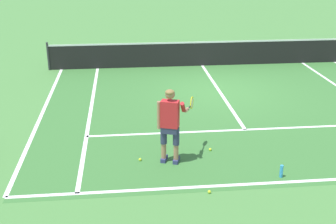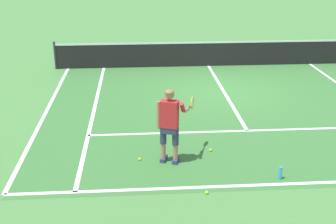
# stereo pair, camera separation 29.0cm
# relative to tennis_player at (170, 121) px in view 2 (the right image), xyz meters

# --- Properties ---
(ground_plane) EXTENTS (80.00, 80.00, 0.00)m
(ground_plane) POSITION_rel_tennis_player_xyz_m (2.14, 4.79, -0.99)
(ground_plane) COLOR #477F3D
(court_inner_surface) EXTENTS (10.98, 9.53, 0.00)m
(court_inner_surface) POSITION_rel_tennis_player_xyz_m (2.14, 3.41, -0.99)
(court_inner_surface) COLOR #387033
(court_inner_surface) RESTS_ON ground
(line_baseline) EXTENTS (10.98, 0.10, 0.01)m
(line_baseline) POSITION_rel_tennis_player_xyz_m (2.14, -1.15, -0.99)
(line_baseline) COLOR white
(line_baseline) RESTS_ON ground
(line_service) EXTENTS (8.23, 0.10, 0.01)m
(line_service) POSITION_rel_tennis_player_xyz_m (2.14, 1.57, -0.99)
(line_service) COLOR white
(line_service) RESTS_ON ground
(line_centre_service) EXTENTS (0.10, 6.40, 0.01)m
(line_centre_service) POSITION_rel_tennis_player_xyz_m (2.14, 4.77, -0.99)
(line_centre_service) COLOR white
(line_centre_service) RESTS_ON ground
(line_singles_left) EXTENTS (0.10, 9.13, 0.01)m
(line_singles_left) POSITION_rel_tennis_player_xyz_m (-1.97, 3.41, -0.99)
(line_singles_left) COLOR white
(line_singles_left) RESTS_ON ground
(line_doubles_left) EXTENTS (0.10, 9.13, 0.01)m
(line_doubles_left) POSITION_rel_tennis_player_xyz_m (-3.35, 3.41, -0.99)
(line_doubles_left) COLOR white
(line_doubles_left) RESTS_ON ground
(tennis_net) EXTENTS (11.96, 0.08, 1.07)m
(tennis_net) POSITION_rel_tennis_player_xyz_m (2.14, 7.97, -0.49)
(tennis_net) COLOR #333338
(tennis_net) RESTS_ON ground
(tennis_player) EXTENTS (0.92, 1.01, 1.71)m
(tennis_player) POSITION_rel_tennis_player_xyz_m (0.00, 0.00, 0.00)
(tennis_player) COLOR navy
(tennis_player) RESTS_ON ground
(tennis_ball_near_feet) EXTENTS (0.07, 0.07, 0.07)m
(tennis_ball_near_feet) POSITION_rel_tennis_player_xyz_m (-0.68, 0.10, -0.96)
(tennis_ball_near_feet) COLOR #CCE02D
(tennis_ball_near_feet) RESTS_ON ground
(tennis_ball_by_baseline) EXTENTS (0.07, 0.07, 0.07)m
(tennis_ball_by_baseline) POSITION_rel_tennis_player_xyz_m (0.61, -1.41, -0.96)
(tennis_ball_by_baseline) COLOR #CCE02D
(tennis_ball_by_baseline) RESTS_ON ground
(tennis_ball_mid_court) EXTENTS (0.07, 0.07, 0.07)m
(tennis_ball_mid_court) POSITION_rel_tennis_player_xyz_m (0.99, 0.45, -0.96)
(tennis_ball_mid_court) COLOR #CCE02D
(tennis_ball_mid_court) RESTS_ON ground
(water_bottle) EXTENTS (0.07, 0.07, 0.28)m
(water_bottle) POSITION_rel_tennis_player_xyz_m (2.23, -0.94, -0.85)
(water_bottle) COLOR #3393D6
(water_bottle) RESTS_ON ground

